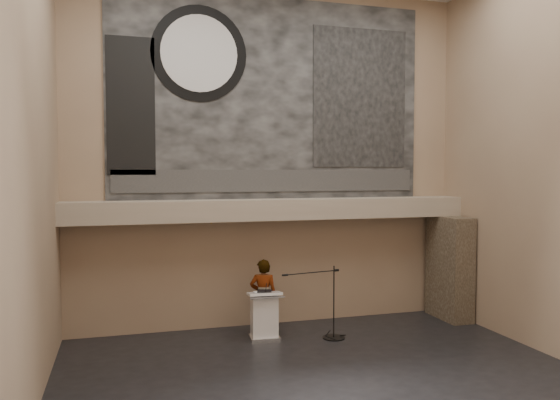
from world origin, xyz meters
name	(u,v)px	position (x,y,z in m)	size (l,w,h in m)	color
floor	(328,381)	(0.00, 0.00, 0.00)	(10.00, 10.00, 0.00)	black
wall_back	(271,157)	(0.00, 4.00, 4.25)	(10.00, 0.02, 8.50)	#8E725A
wall_front	(461,138)	(0.00, -4.00, 4.25)	(10.00, 0.02, 8.50)	#8E725A
wall_left	(30,148)	(-5.00, 0.00, 4.25)	(0.02, 8.00, 8.50)	#8E725A
wall_right	(555,154)	(5.00, 0.00, 4.25)	(0.02, 8.00, 8.50)	#8E725A
soffit	(275,209)	(0.00, 3.60, 2.95)	(10.00, 0.80, 0.50)	gray
sprinkler_left	(211,223)	(-1.60, 3.55, 2.67)	(0.04, 0.04, 0.06)	#B2893D
sprinkler_right	(348,219)	(1.90, 3.55, 2.67)	(0.04, 0.04, 0.06)	#B2893D
banner	(271,99)	(0.00, 3.97, 5.70)	(8.00, 0.05, 5.00)	black
banner_text_strip	(272,181)	(0.00, 3.93, 3.65)	(7.76, 0.02, 0.55)	#2E2E2E
banner_clock_rim	(199,54)	(-1.80, 3.93, 6.70)	(2.30, 2.30, 0.02)	black
banner_clock_face	(199,53)	(-1.80, 3.91, 6.70)	(1.84, 1.84, 0.02)	silver
banner_building_print	(360,98)	(2.40, 3.93, 5.80)	(2.60, 0.02, 3.60)	black
banner_brick_print	(131,106)	(-3.40, 3.93, 5.40)	(1.10, 0.02, 3.20)	black
stone_pier	(450,268)	(4.65, 3.15, 1.35)	(0.60, 1.40, 2.70)	#3D3225
lectern	(264,316)	(-0.51, 2.75, 0.55)	(0.79, 0.59, 1.14)	silver
binder	(264,291)	(-0.50, 2.78, 1.12)	(0.32, 0.26, 0.04)	black
papers	(260,292)	(-0.61, 2.75, 1.10)	(0.23, 0.32, 0.01)	white
speaker_person	(263,296)	(-0.41, 3.23, 0.89)	(0.65, 0.43, 1.79)	white
mic_stand	(332,327)	(1.02, 2.38, 0.27)	(1.58, 0.52, 1.70)	black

